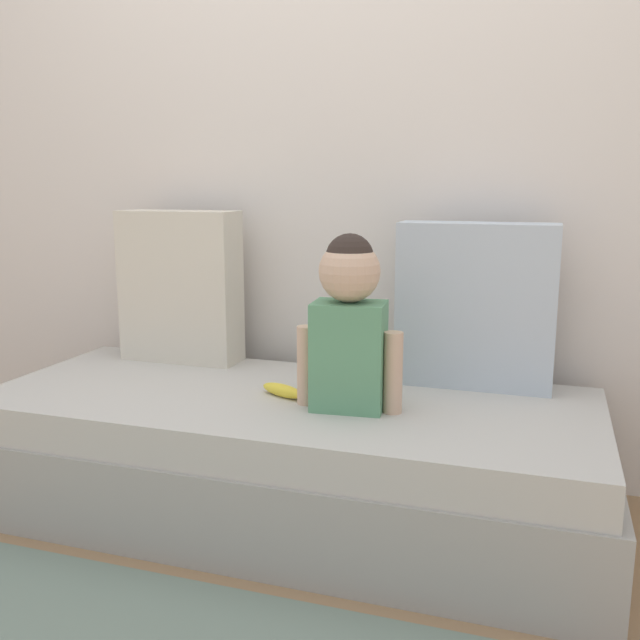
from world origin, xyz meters
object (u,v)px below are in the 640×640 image
throw_pillow_right (476,305)px  toddler (349,320)px  throw_pillow_left (181,286)px  couch (288,456)px  banana (283,390)px

throw_pillow_right → toddler: (-0.32, -0.37, -0.00)m
throw_pillow_left → couch: bearing=-29.6°
couch → toddler: 0.52m
throw_pillow_left → banana: bearing=-31.3°
throw_pillow_left → banana: size_ratio=3.29×
throw_pillow_right → banana: 0.68m
couch → throw_pillow_right: 0.78m
couch → throw_pillow_left: (-0.54, 0.31, 0.48)m
throw_pillow_left → toddler: throw_pillow_left is taller
couch → banana: banana is taller
couch → throw_pillow_left: bearing=150.4°
throw_pillow_right → toddler: 0.49m
couch → banana: bearing=-121.9°
couch → banana: size_ratio=11.58×
throw_pillow_right → toddler: throw_pillow_right is taller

